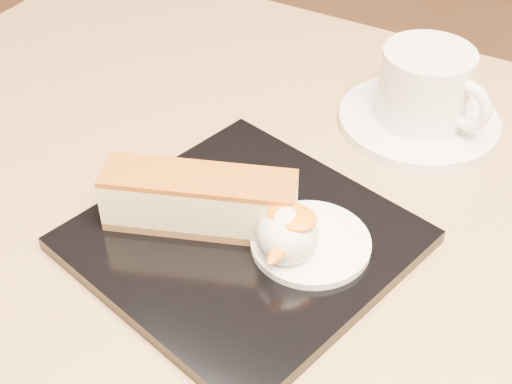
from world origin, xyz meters
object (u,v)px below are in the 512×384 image
Objects in this scene: dessert_plate at (243,240)px; ice_cream_scoop at (287,235)px; coffee_cup at (427,85)px; saucer at (419,120)px; cheesecake at (199,200)px; table at (189,357)px.

dessert_plate is 0.05m from ice_cream_scoop.
saucer is at bearing -180.00° from coffee_cup.
cheesecake is 1.36× the size of coffee_cup.
table is at bearing -114.86° from saucer.
saucer is (0.06, 0.22, -0.00)m from dessert_plate.
table is at bearing -161.28° from dessert_plate.
coffee_cup is at bearing 45.64° from cheesecake.
dessert_plate is 0.23m from coffee_cup.
table is 0.31m from saucer.
dessert_plate is 1.47× the size of saucer.
coffee_cup is at bearing -18.00° from saucer.
coffee_cup is at bearing 84.32° from ice_cream_scoop.
coffee_cup reaches higher than table.
saucer is at bearing 84.84° from ice_cream_scoop.
saucer is 0.04m from coffee_cup.
dessert_plate is 4.93× the size of ice_cream_scoop.
saucer is (0.11, 0.24, 0.16)m from table.
ice_cream_scoop is (0.08, 0.00, -0.00)m from cheesecake.
dessert_plate is 0.05m from cheesecake.
table is at bearing -162.91° from cheesecake.
cheesecake reaches higher than saucer.
ice_cream_scoop reaches higher than saucer.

